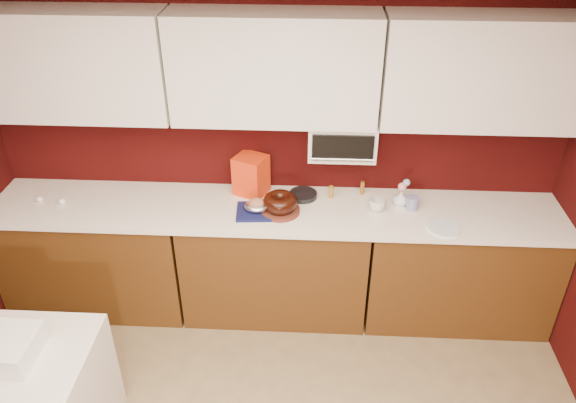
# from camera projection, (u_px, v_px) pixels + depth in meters

# --- Properties ---
(ceiling) EXTENTS (4.00, 4.50, 0.02)m
(ceiling) POSITION_uv_depth(u_px,v_px,m) (209.00, 92.00, 1.41)
(ceiling) COLOR white
(ceiling) RESTS_ON wall_back
(wall_back) EXTENTS (4.00, 0.02, 2.50)m
(wall_back) POSITION_uv_depth(u_px,v_px,m) (277.00, 143.00, 3.98)
(wall_back) COLOR #320706
(wall_back) RESTS_ON floor
(base_cabinet_left) EXTENTS (1.31, 0.58, 0.86)m
(base_cabinet_left) POSITION_uv_depth(u_px,v_px,m) (98.00, 255.00, 4.21)
(base_cabinet_left) COLOR #502E10
(base_cabinet_left) RESTS_ON floor
(base_cabinet_center) EXTENTS (1.31, 0.58, 0.86)m
(base_cabinet_center) POSITION_uv_depth(u_px,v_px,m) (275.00, 261.00, 4.15)
(base_cabinet_center) COLOR #502E10
(base_cabinet_center) RESTS_ON floor
(base_cabinet_right) EXTENTS (1.31, 0.58, 0.86)m
(base_cabinet_right) POSITION_uv_depth(u_px,v_px,m) (457.00, 267.00, 4.09)
(base_cabinet_right) COLOR #502E10
(base_cabinet_right) RESTS_ON floor
(countertop) EXTENTS (4.00, 0.62, 0.04)m
(countertop) POSITION_uv_depth(u_px,v_px,m) (274.00, 210.00, 3.91)
(countertop) COLOR white
(countertop) RESTS_ON base_cabinet_center
(upper_cabinet_left) EXTENTS (1.31, 0.33, 0.70)m
(upper_cabinet_left) POSITION_uv_depth(u_px,v_px,m) (66.00, 65.00, 3.58)
(upper_cabinet_left) COLOR white
(upper_cabinet_left) RESTS_ON wall_back
(upper_cabinet_center) EXTENTS (1.31, 0.33, 0.70)m
(upper_cabinet_center) POSITION_uv_depth(u_px,v_px,m) (274.00, 68.00, 3.52)
(upper_cabinet_center) COLOR white
(upper_cabinet_center) RESTS_ON wall_back
(upper_cabinet_right) EXTENTS (1.31, 0.33, 0.70)m
(upper_cabinet_right) POSITION_uv_depth(u_px,v_px,m) (490.00, 72.00, 3.46)
(upper_cabinet_right) COLOR white
(upper_cabinet_right) RESTS_ON wall_back
(toaster_oven) EXTENTS (0.45, 0.30, 0.25)m
(toaster_oven) POSITION_uv_depth(u_px,v_px,m) (342.00, 137.00, 3.77)
(toaster_oven) COLOR white
(toaster_oven) RESTS_ON upper_cabinet_center
(toaster_oven_door) EXTENTS (0.40, 0.02, 0.18)m
(toaster_oven_door) POSITION_uv_depth(u_px,v_px,m) (343.00, 148.00, 3.63)
(toaster_oven_door) COLOR black
(toaster_oven_door) RESTS_ON toaster_oven
(toaster_oven_handle) EXTENTS (0.42, 0.02, 0.02)m
(toaster_oven_handle) POSITION_uv_depth(u_px,v_px,m) (342.00, 159.00, 3.66)
(toaster_oven_handle) COLOR silver
(toaster_oven_handle) RESTS_ON toaster_oven
(cake_base) EXTENTS (0.31, 0.31, 0.03)m
(cake_base) POSITION_uv_depth(u_px,v_px,m) (280.00, 210.00, 3.85)
(cake_base) COLOR #5E281C
(cake_base) RESTS_ON countertop
(bundt_cake) EXTENTS (0.31, 0.31, 0.10)m
(bundt_cake) POSITION_uv_depth(u_px,v_px,m) (280.00, 202.00, 3.82)
(bundt_cake) COLOR black
(bundt_cake) RESTS_ON cake_base
(navy_towel) EXTENTS (0.29, 0.26, 0.02)m
(navy_towel) POSITION_uv_depth(u_px,v_px,m) (257.00, 211.00, 3.84)
(navy_towel) COLOR #121646
(navy_towel) RESTS_ON countertop
(foil_ham_nest) EXTENTS (0.18, 0.15, 0.06)m
(foil_ham_nest) POSITION_uv_depth(u_px,v_px,m) (257.00, 206.00, 3.82)
(foil_ham_nest) COLOR white
(foil_ham_nest) RESTS_ON navy_towel
(roasted_ham) EXTENTS (0.13, 0.12, 0.07)m
(roasted_ham) POSITION_uv_depth(u_px,v_px,m) (257.00, 203.00, 3.81)
(roasted_ham) COLOR #AE6C4F
(roasted_ham) RESTS_ON foil_ham_nest
(pandoro_box) EXTENTS (0.27, 0.26, 0.29)m
(pandoro_box) POSITION_uv_depth(u_px,v_px,m) (251.00, 175.00, 4.00)
(pandoro_box) COLOR red
(pandoro_box) RESTS_ON countertop
(dark_pan) EXTENTS (0.22, 0.22, 0.03)m
(dark_pan) POSITION_uv_depth(u_px,v_px,m) (303.00, 195.00, 4.02)
(dark_pan) COLOR black
(dark_pan) RESTS_ON countertop
(coffee_mug) EXTENTS (0.11, 0.11, 0.11)m
(coffee_mug) POSITION_uv_depth(u_px,v_px,m) (377.00, 204.00, 3.85)
(coffee_mug) COLOR silver
(coffee_mug) RESTS_ON countertop
(blue_jar) EXTENTS (0.10, 0.10, 0.10)m
(blue_jar) POSITION_uv_depth(u_px,v_px,m) (412.00, 203.00, 3.86)
(blue_jar) COLOR navy
(blue_jar) RESTS_ON countertop
(flower_vase) EXTENTS (0.09, 0.09, 0.12)m
(flower_vase) POSITION_uv_depth(u_px,v_px,m) (401.00, 197.00, 3.90)
(flower_vase) COLOR silver
(flower_vase) RESTS_ON countertop
(flower_pink) EXTENTS (0.06, 0.06, 0.06)m
(flower_pink) POSITION_uv_depth(u_px,v_px,m) (402.00, 187.00, 3.86)
(flower_pink) COLOR pink
(flower_pink) RESTS_ON flower_vase
(flower_blue) EXTENTS (0.05, 0.05, 0.05)m
(flower_blue) POSITION_uv_depth(u_px,v_px,m) (407.00, 183.00, 3.86)
(flower_blue) COLOR #88B4DA
(flower_blue) RESTS_ON flower_vase
(china_plate) EXTENTS (0.25, 0.25, 0.01)m
(china_plate) POSITION_uv_depth(u_px,v_px,m) (444.00, 228.00, 3.69)
(china_plate) COLOR white
(china_plate) RESTS_ON countertop
(amber_bottle) EXTENTS (0.04, 0.04, 0.09)m
(amber_bottle) POSITION_uv_depth(u_px,v_px,m) (331.00, 192.00, 3.99)
(amber_bottle) COLOR olive
(amber_bottle) RESTS_ON countertop
(egg_left) EXTENTS (0.06, 0.05, 0.04)m
(egg_left) POSITION_uv_depth(u_px,v_px,m) (40.00, 199.00, 3.96)
(egg_left) COLOR white
(egg_left) RESTS_ON countertop
(egg_right) EXTENTS (0.07, 0.06, 0.04)m
(egg_right) POSITION_uv_depth(u_px,v_px,m) (62.00, 201.00, 3.93)
(egg_right) COLOR white
(egg_right) RESTS_ON countertop
(newspaper_stack) EXTENTS (0.38, 0.31, 0.13)m
(newspaper_stack) POSITION_uv_depth(u_px,v_px,m) (0.00, 348.00, 2.92)
(newspaper_stack) COLOR white
(newspaper_stack) RESTS_ON dining_table
(amber_bottle_tall) EXTENTS (0.04, 0.04, 0.10)m
(amber_bottle_tall) POSITION_uv_depth(u_px,v_px,m) (362.00, 188.00, 4.04)
(amber_bottle_tall) COLOR brown
(amber_bottle_tall) RESTS_ON countertop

